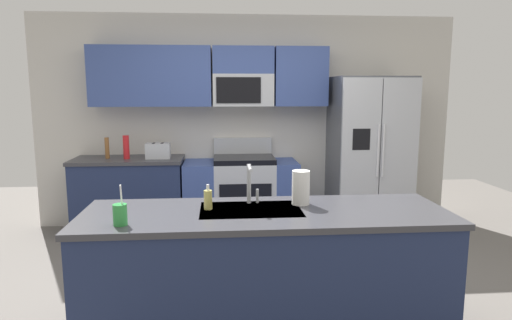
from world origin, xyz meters
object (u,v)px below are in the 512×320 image
(drink_cup_green, at_px, (120,214))
(pepper_mill, at_px, (107,148))
(range_oven, at_px, (241,194))
(toaster, at_px, (158,151))
(bottle_red, at_px, (126,147))
(paper_towel_roll, at_px, (301,188))
(refrigerator, at_px, (369,154))
(soap_dispenser, at_px, (208,199))
(sink_faucet, at_px, (250,181))

(drink_cup_green, bearing_deg, pepper_mill, 105.05)
(range_oven, bearing_deg, toaster, -176.90)
(bottle_red, xyz_separation_m, paper_towel_roll, (1.64, -2.21, -0.02))
(range_oven, height_order, bottle_red, bottle_red)
(range_oven, distance_m, paper_towel_roll, 2.36)
(toaster, bearing_deg, bottle_red, -179.71)
(refrigerator, height_order, toaster, refrigerator)
(soap_dispenser, bearing_deg, drink_cup_green, -148.49)
(bottle_red, bearing_deg, soap_dispenser, -66.47)
(paper_towel_roll, bearing_deg, pepper_mill, 129.64)
(range_oven, height_order, paper_towel_roll, paper_towel_roll)
(pepper_mill, distance_m, sink_faucet, 2.70)
(paper_towel_roll, bearing_deg, toaster, 120.06)
(toaster, bearing_deg, soap_dispenser, -74.54)
(range_oven, relative_size, drink_cup_green, 5.49)
(sink_faucet, bearing_deg, soap_dispenser, -158.37)
(range_oven, relative_size, toaster, 4.86)
(refrigerator, bearing_deg, sink_faucet, -126.53)
(paper_towel_roll, bearing_deg, refrigerator, 60.45)
(bottle_red, relative_size, sink_faucet, 0.97)
(pepper_mill, xyz_separation_m, sink_faucet, (1.52, -2.23, 0.05))
(sink_faucet, relative_size, paper_towel_roll, 1.17)
(refrigerator, relative_size, drink_cup_green, 7.46)
(refrigerator, bearing_deg, bottle_red, 179.65)
(refrigerator, distance_m, pepper_mill, 3.12)
(range_oven, height_order, refrigerator, refrigerator)
(soap_dispenser, bearing_deg, toaster, 105.46)
(toaster, xyz_separation_m, drink_cup_green, (0.12, -2.61, -0.02))
(toaster, distance_m, pepper_mill, 0.60)
(drink_cup_green, xyz_separation_m, paper_towel_roll, (1.16, 0.39, 0.05))
(toaster, bearing_deg, paper_towel_roll, -59.94)
(bottle_red, xyz_separation_m, soap_dispenser, (1.00, -2.29, -0.07))
(drink_cup_green, bearing_deg, bottle_red, 100.53)
(drink_cup_green, distance_m, soap_dispenser, 0.60)
(range_oven, height_order, sink_faucet, sink_faucet)
(drink_cup_green, bearing_deg, soap_dispenser, 31.51)
(pepper_mill, relative_size, bottle_red, 0.90)
(paper_towel_roll, bearing_deg, soap_dispenser, -172.96)
(sink_faucet, bearing_deg, drink_cup_green, -151.88)
(refrigerator, distance_m, paper_towel_roll, 2.52)
(paper_towel_roll, bearing_deg, sink_faucet, 174.22)
(drink_cup_green, distance_m, paper_towel_roll, 1.23)
(range_oven, bearing_deg, sink_faucet, -91.09)
(pepper_mill, bearing_deg, sink_faucet, -55.69)
(pepper_mill, bearing_deg, bottle_red, -12.69)
(sink_faucet, bearing_deg, paper_towel_roll, -5.78)
(sink_faucet, distance_m, paper_towel_roll, 0.36)
(sink_faucet, height_order, paper_towel_roll, sink_faucet)
(refrigerator, bearing_deg, toaster, 179.56)
(bottle_red, distance_m, drink_cup_green, 2.65)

